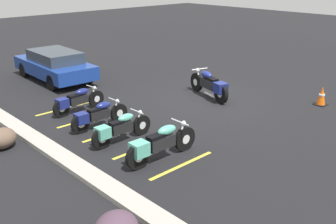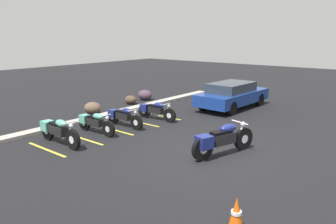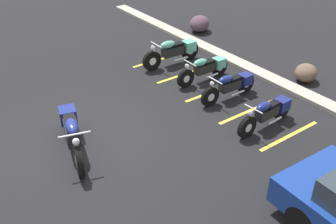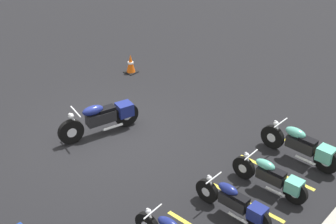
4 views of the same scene
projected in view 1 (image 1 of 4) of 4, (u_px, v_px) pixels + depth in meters
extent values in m
plane|color=black|center=(208.00, 99.00, 14.46)|extent=(60.00, 60.00, 0.00)
cylinder|color=black|center=(197.00, 82.00, 15.32)|extent=(0.72, 0.33, 0.72)
cylinder|color=silver|center=(197.00, 82.00, 15.32)|extent=(0.30, 0.21, 0.27)
cylinder|color=black|center=(221.00, 94.00, 13.91)|extent=(0.72, 0.33, 0.72)
cylinder|color=silver|center=(221.00, 94.00, 13.91)|extent=(0.30, 0.21, 0.27)
cube|color=black|center=(209.00, 84.00, 14.52)|extent=(0.88, 0.52, 0.33)
ellipsoid|color=navy|center=(206.00, 75.00, 14.60)|extent=(0.66, 0.44, 0.26)
cube|color=black|center=(212.00, 79.00, 14.29)|extent=(0.53, 0.38, 0.09)
cube|color=navy|center=(220.00, 88.00, 13.89)|extent=(0.53, 0.50, 0.37)
cylinder|color=silver|center=(199.00, 76.00, 15.11)|extent=(0.29, 0.14, 0.58)
cylinder|color=silver|center=(200.00, 69.00, 14.96)|extent=(0.23, 0.66, 0.04)
sphere|color=silver|center=(198.00, 70.00, 15.11)|extent=(0.15, 0.15, 0.15)
cylinder|color=silver|center=(209.00, 95.00, 14.34)|extent=(0.59, 0.24, 0.08)
cylinder|color=black|center=(185.00, 139.00, 10.31)|extent=(0.14, 0.66, 0.66)
cylinder|color=silver|center=(185.00, 139.00, 10.31)|extent=(0.13, 0.25, 0.25)
cylinder|color=black|center=(138.00, 156.00, 9.34)|extent=(0.14, 0.66, 0.66)
cylinder|color=silver|center=(138.00, 156.00, 9.34)|extent=(0.13, 0.25, 0.25)
cube|color=black|center=(161.00, 142.00, 9.74)|extent=(0.30, 0.77, 0.30)
ellipsoid|color=#59B29E|center=(167.00, 130.00, 9.77)|extent=(0.28, 0.57, 0.24)
cube|color=black|center=(155.00, 137.00, 9.56)|extent=(0.25, 0.45, 0.08)
cube|color=#59B29E|center=(139.00, 149.00, 9.31)|extent=(0.37, 0.41, 0.34)
cylinder|color=silver|center=(181.00, 131.00, 10.14)|extent=(0.07, 0.26, 0.53)
cylinder|color=silver|center=(180.00, 122.00, 10.01)|extent=(0.62, 0.05, 0.04)
sphere|color=silver|center=(183.00, 124.00, 10.12)|extent=(0.14, 0.14, 0.14)
cylinder|color=silver|center=(150.00, 154.00, 9.78)|extent=(0.09, 0.55, 0.07)
cylinder|color=black|center=(142.00, 125.00, 11.30)|extent=(0.11, 0.59, 0.59)
cylinder|color=silver|center=(142.00, 125.00, 11.30)|extent=(0.11, 0.22, 0.22)
cylinder|color=black|center=(102.00, 138.00, 10.41)|extent=(0.11, 0.59, 0.59)
cylinder|color=silver|center=(102.00, 138.00, 10.41)|extent=(0.11, 0.22, 0.22)
cube|color=black|center=(121.00, 127.00, 10.78)|extent=(0.25, 0.68, 0.27)
ellipsoid|color=#59B29E|center=(126.00, 118.00, 10.81)|extent=(0.23, 0.50, 0.21)
cube|color=black|center=(116.00, 123.00, 10.62)|extent=(0.22, 0.39, 0.07)
cube|color=#59B29E|center=(103.00, 132.00, 10.38)|extent=(0.32, 0.36, 0.30)
cylinder|color=silver|center=(138.00, 118.00, 11.16)|extent=(0.05, 0.23, 0.47)
cylinder|color=silver|center=(137.00, 111.00, 11.04)|extent=(0.55, 0.04, 0.03)
sphere|color=silver|center=(140.00, 113.00, 11.14)|extent=(0.12, 0.12, 0.12)
cylinder|color=silver|center=(112.00, 137.00, 10.81)|extent=(0.07, 0.49, 0.06)
cylinder|color=black|center=(119.00, 113.00, 12.26)|extent=(0.11, 0.59, 0.58)
cylinder|color=silver|center=(119.00, 113.00, 12.26)|extent=(0.11, 0.22, 0.22)
cylinder|color=black|center=(80.00, 124.00, 11.39)|extent=(0.11, 0.59, 0.58)
cylinder|color=silver|center=(80.00, 124.00, 11.39)|extent=(0.11, 0.22, 0.22)
cube|color=black|center=(99.00, 114.00, 11.76)|extent=(0.26, 0.68, 0.27)
ellipsoid|color=navy|center=(103.00, 105.00, 11.79)|extent=(0.24, 0.50, 0.21)
cube|color=black|center=(94.00, 110.00, 11.60)|extent=(0.22, 0.39, 0.07)
cube|color=navy|center=(81.00, 118.00, 11.37)|extent=(0.32, 0.36, 0.30)
cylinder|color=silver|center=(116.00, 107.00, 12.12)|extent=(0.06, 0.23, 0.47)
cylinder|color=silver|center=(114.00, 100.00, 12.00)|extent=(0.55, 0.04, 0.03)
sphere|color=silver|center=(117.00, 101.00, 12.10)|extent=(0.12, 0.12, 0.12)
cylinder|color=silver|center=(91.00, 123.00, 11.79)|extent=(0.07, 0.49, 0.06)
cylinder|color=black|center=(96.00, 99.00, 13.58)|extent=(0.14, 0.59, 0.59)
cylinder|color=silver|center=(96.00, 99.00, 13.58)|extent=(0.12, 0.23, 0.22)
cylinder|color=black|center=(61.00, 108.00, 12.64)|extent=(0.14, 0.59, 0.59)
cylinder|color=silver|center=(61.00, 108.00, 12.64)|extent=(0.12, 0.23, 0.22)
cube|color=black|center=(78.00, 100.00, 13.04)|extent=(0.29, 0.69, 0.27)
ellipsoid|color=navy|center=(82.00, 92.00, 13.08)|extent=(0.26, 0.51, 0.21)
cube|color=black|center=(74.00, 96.00, 12.87)|extent=(0.23, 0.40, 0.07)
cube|color=navy|center=(62.00, 103.00, 12.62)|extent=(0.34, 0.37, 0.30)
cylinder|color=silver|center=(93.00, 93.00, 13.43)|extent=(0.07, 0.24, 0.47)
cylinder|color=silver|center=(91.00, 87.00, 13.31)|extent=(0.55, 0.06, 0.03)
sphere|color=silver|center=(94.00, 88.00, 13.42)|extent=(0.12, 0.12, 0.12)
cylinder|color=silver|center=(71.00, 108.00, 13.06)|extent=(0.09, 0.49, 0.06)
cylinder|color=black|center=(24.00, 70.00, 17.31)|extent=(0.65, 0.24, 0.64)
cylinder|color=black|center=(57.00, 64.00, 18.29)|extent=(0.65, 0.24, 0.64)
cylinder|color=black|center=(52.00, 83.00, 15.37)|extent=(0.65, 0.24, 0.64)
cylinder|color=black|center=(88.00, 76.00, 16.34)|extent=(0.65, 0.24, 0.64)
cube|color=navy|center=(55.00, 67.00, 16.74)|extent=(4.36, 1.96, 0.55)
cube|color=#2D3842|center=(55.00, 56.00, 16.46)|extent=(2.46, 1.60, 0.45)
cube|color=#A8A399|center=(50.00, 149.00, 10.36)|extent=(18.00, 0.50, 0.12)
ellipsoid|color=brown|center=(2.00, 138.00, 10.47)|extent=(0.97, 1.02, 0.55)
cube|color=black|center=(320.00, 104.00, 13.86)|extent=(0.40, 0.40, 0.03)
cone|color=#EA590F|center=(322.00, 96.00, 13.74)|extent=(0.32, 0.32, 0.68)
cylinder|color=white|center=(322.00, 95.00, 13.73)|extent=(0.20, 0.20, 0.06)
cube|color=gold|center=(182.00, 165.00, 9.62)|extent=(0.10, 2.10, 0.00)
cube|color=gold|center=(144.00, 147.00, 10.59)|extent=(0.10, 2.10, 0.00)
cube|color=gold|center=(113.00, 132.00, 11.56)|extent=(0.10, 2.10, 0.00)
cube|color=gold|center=(87.00, 119.00, 12.53)|extent=(0.10, 2.10, 0.00)
cube|color=gold|center=(64.00, 108.00, 13.50)|extent=(0.10, 2.10, 0.00)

